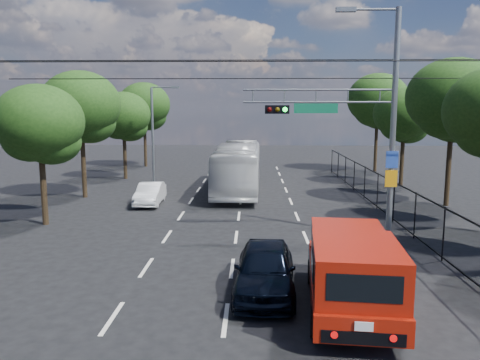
{
  "coord_description": "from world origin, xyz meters",
  "views": [
    {
      "loc": [
        0.69,
        -11.56,
        5.46
      ],
      "look_at": [
        0.22,
        5.98,
        2.8
      ],
      "focal_mm": 35.0,
      "sensor_mm": 36.0,
      "label": 1
    }
  ],
  "objects_px": {
    "signal_mast": "(364,115)",
    "red_pickup": "(351,269)",
    "white_van": "(150,194)",
    "white_bus": "(238,167)",
    "navy_hatchback": "(265,269)"
  },
  "relations": [
    {
      "from": "signal_mast",
      "to": "white_van",
      "type": "height_order",
      "value": "signal_mast"
    },
    {
      "from": "navy_hatchback",
      "to": "white_van",
      "type": "xyz_separation_m",
      "value": [
        -6.31,
        13.1,
        -0.13
      ]
    },
    {
      "from": "white_van",
      "to": "navy_hatchback",
      "type": "bearing_deg",
      "value": -65.73
    },
    {
      "from": "red_pickup",
      "to": "navy_hatchback",
      "type": "relative_size",
      "value": 1.38
    },
    {
      "from": "red_pickup",
      "to": "signal_mast",
      "type": "bearing_deg",
      "value": 75.34
    },
    {
      "from": "signal_mast",
      "to": "navy_hatchback",
      "type": "relative_size",
      "value": 2.16
    },
    {
      "from": "signal_mast",
      "to": "red_pickup",
      "type": "xyz_separation_m",
      "value": [
        -1.92,
        -7.32,
        -4.07
      ]
    },
    {
      "from": "navy_hatchback",
      "to": "white_van",
      "type": "distance_m",
      "value": 14.54
    },
    {
      "from": "red_pickup",
      "to": "navy_hatchback",
      "type": "distance_m",
      "value": 2.62
    },
    {
      "from": "white_van",
      "to": "white_bus",
      "type": "bearing_deg",
      "value": 40.94
    },
    {
      "from": "navy_hatchback",
      "to": "signal_mast",
      "type": "bearing_deg",
      "value": 58.53
    },
    {
      "from": "navy_hatchback",
      "to": "white_van",
      "type": "bearing_deg",
      "value": 118.69
    },
    {
      "from": "signal_mast",
      "to": "red_pickup",
      "type": "bearing_deg",
      "value": -104.66
    },
    {
      "from": "red_pickup",
      "to": "white_van",
      "type": "relative_size",
      "value": 1.62
    },
    {
      "from": "signal_mast",
      "to": "red_pickup",
      "type": "relative_size",
      "value": 1.56
    }
  ]
}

